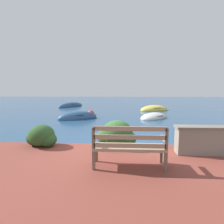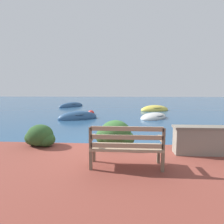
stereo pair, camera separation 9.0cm
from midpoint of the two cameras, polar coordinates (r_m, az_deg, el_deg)
ground_plane at (r=5.52m, az=1.45°, el=-12.51°), size 80.00×80.00×0.00m
park_bench at (r=3.77m, az=5.37°, el=-10.81°), size 1.54×0.48×0.93m
stone_wall at (r=5.11m, az=28.02°, el=-8.12°), size 1.50×0.39×0.73m
hedge_clump_far_left at (r=5.59m, az=-22.02°, el=-7.46°), size 0.94×0.68×0.64m
hedge_clump_left at (r=5.13m, az=1.46°, el=-7.55°), size 1.14×0.82×0.77m
hedge_clump_centre at (r=5.66m, az=29.27°, el=-8.08°), size 0.82×0.59×0.56m
rowboat_nearest at (r=11.37m, az=-10.86°, el=-1.89°), size 2.65×2.05×0.89m
rowboat_mid at (r=11.78m, az=13.64°, el=-1.72°), size 2.50×2.62×0.64m
rowboat_far at (r=15.99m, az=13.89°, el=0.68°), size 2.90×2.10×0.86m
rowboat_outer at (r=19.52m, az=-12.95°, el=1.88°), size 2.46×3.25×0.87m
mooring_buoy at (r=13.21m, az=-6.66°, el=-0.47°), size 0.54×0.54×0.49m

